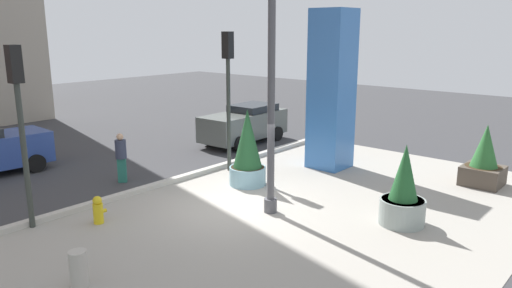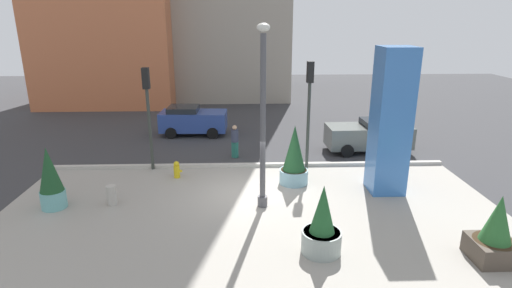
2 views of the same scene
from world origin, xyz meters
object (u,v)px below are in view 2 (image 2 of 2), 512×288
Objects in this scene: potted_plant_near_right at (294,158)px; car_intersection at (193,120)px; art_pillar_blue at (391,122)px; lamp_post at (263,123)px; traffic_light_far_side at (148,102)px; concrete_bollard at (112,195)px; pedestrian_crossing at (235,140)px; potted_plant_near_left at (322,227)px; fire_hydrant at (177,170)px; traffic_light_corner at (309,99)px; potted_plant_by_pillar at (496,234)px; car_curb_west at (369,135)px; potted_plant_mid_plaza at (50,179)px.

car_intersection is (-5.00, 7.55, -0.25)m from potted_plant_near_right.
car_intersection is (-8.53, 8.42, -1.95)m from art_pillar_blue.
traffic_light_far_side is (-4.80, 3.96, -0.06)m from lamp_post.
pedestrian_crossing is (4.47, 5.11, 0.54)m from concrete_bollard.
potted_plant_near_left is 7.92m from concrete_bollard.
art_pillar_blue is 4.01m from potted_plant_near_right.
car_intersection reaches higher than fire_hydrant.
potted_plant_near_right is at bearing 166.27° from art_pillar_blue.
traffic_light_corner is at bearing 138.13° from art_pillar_blue.
pedestrian_crossing is at bearing 45.97° from fire_hydrant.
potted_plant_by_pillar is at bearing -49.40° from potted_plant_near_right.
lamp_post reaches higher than car_curb_west.
potted_plant_near_right is 4.17m from pedestrian_crossing.
art_pillar_blue reaches higher than fire_hydrant.
traffic_light_corner is (6.99, -0.27, 0.16)m from traffic_light_far_side.
pedestrian_crossing is at bearing 39.18° from potted_plant_mid_plaza.
car_intersection is (-5.79, 5.96, -2.39)m from traffic_light_corner.
traffic_light_corner reaches higher than car_intersection.
lamp_post is at bearing -39.56° from traffic_light_far_side.
art_pillar_blue reaches higher than car_intersection.
pedestrian_crossing is (2.52, -4.21, 0.05)m from car_intersection.
lamp_post is 3.93× the size of pedestrian_crossing.
concrete_bollard is 0.46× the size of pedestrian_crossing.
traffic_light_far_side is at bearing -101.88° from car_intersection.
potted_plant_near_right is 0.54× the size of traffic_light_far_side.
traffic_light_corner is 4.39m from pedestrian_crossing.
lamp_post is 4.19m from potted_plant_near_left.
traffic_light_corner reaches higher than fire_hydrant.
potted_plant_near_right is at bearing -137.05° from car_curb_west.
concrete_bollard is at bearing -128.07° from fire_hydrant.
art_pillar_blue reaches higher than car_curb_west.
concrete_bollard is (2.03, 0.19, -0.74)m from potted_plant_mid_plaza.
potted_plant_mid_plaza is 0.54× the size of car_curb_west.
art_pillar_blue is 1.31× the size of car_curb_west.
fire_hydrant is at bearing 34.26° from potted_plant_mid_plaza.
potted_plant_near_right reaches higher than potted_plant_near_left.
fire_hydrant is at bearing 168.97° from art_pillar_blue.
art_pillar_blue is (4.93, 1.24, -0.33)m from lamp_post.
art_pillar_blue is at bearing -41.87° from traffic_light_corner.
fire_hydrant and concrete_bollard have the same top height.
potted_plant_by_pillar is (1.43, -4.92, -1.99)m from art_pillar_blue.
fire_hydrant is 0.15× the size of traffic_light_corner.
potted_plant_near_left is at bearing -72.82° from pedestrian_crossing.
car_intersection is (1.20, 5.69, -2.23)m from traffic_light_far_side.
art_pillar_blue is at bearing 106.19° from potted_plant_by_pillar.
potted_plant_by_pillar is at bearing -30.05° from lamp_post.
potted_plant_mid_plaza reaches higher than pedestrian_crossing.
traffic_light_far_side is (-6.36, 7.07, 2.27)m from potted_plant_near_left.
car_curb_west reaches higher than fire_hydrant.
art_pillar_blue is 8.98m from fire_hydrant.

